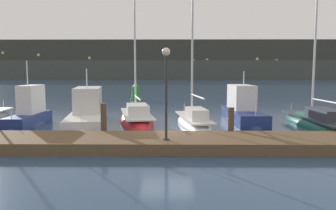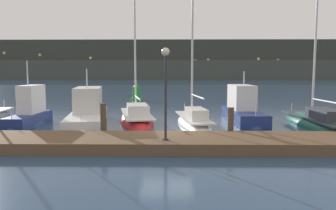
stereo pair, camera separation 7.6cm
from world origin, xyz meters
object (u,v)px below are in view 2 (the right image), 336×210
(sailboat_berth_5, at_px, (137,121))
(sailboat_berth_8, at_px, (317,125))
(motorboat_berth_3, at_px, (30,118))
(dock_lamppost, at_px, (166,78))
(channel_buoy, at_px, (136,93))
(motorboat_berth_4, at_px, (88,118))
(sailboat_berth_6, at_px, (194,124))
(motorboat_berth_7, at_px, (243,115))

(sailboat_berth_5, height_order, sailboat_berth_8, sailboat_berth_8)
(motorboat_berth_3, bearing_deg, dock_lamppost, -35.95)
(sailboat_berth_8, height_order, channel_buoy, sailboat_berth_8)
(motorboat_berth_4, xyz_separation_m, sailboat_berth_5, (2.85, 0.49, -0.25))
(sailboat_berth_5, height_order, dock_lamppost, sailboat_berth_5)
(motorboat_berth_4, relative_size, dock_lamppost, 2.08)
(motorboat_berth_4, bearing_deg, sailboat_berth_6, -7.45)
(motorboat_berth_3, bearing_deg, sailboat_berth_8, -0.62)
(sailboat_berth_6, relative_size, motorboat_berth_7, 1.43)
(motorboat_berth_4, relative_size, sailboat_berth_8, 0.72)
(sailboat_berth_5, bearing_deg, motorboat_berth_3, -169.44)
(sailboat_berth_8, bearing_deg, motorboat_berth_4, 176.45)
(motorboat_berth_4, distance_m, channel_buoy, 16.01)
(sailboat_berth_5, bearing_deg, motorboat_berth_7, 5.30)
(sailboat_berth_5, bearing_deg, channel_buoy, 96.32)
(motorboat_berth_7, bearing_deg, dock_lamppost, -121.87)
(sailboat_berth_8, relative_size, dock_lamppost, 2.90)
(motorboat_berth_3, height_order, motorboat_berth_7, motorboat_berth_3)
(dock_lamppost, bearing_deg, motorboat_berth_7, 58.13)
(motorboat_berth_4, bearing_deg, dock_lamppost, -53.45)
(sailboat_berth_8, bearing_deg, motorboat_berth_3, 179.38)
(sailboat_berth_6, distance_m, sailboat_berth_8, 6.99)
(sailboat_berth_6, xyz_separation_m, dock_lamppost, (-1.48, -5.61, 2.77))
(motorboat_berth_3, xyz_separation_m, motorboat_berth_7, (12.66, 1.74, -0.00))
(channel_buoy, bearing_deg, sailboat_berth_5, -83.68)
(motorboat_berth_3, height_order, sailboat_berth_5, sailboat_berth_5)
(sailboat_berth_8, relative_size, channel_buoy, 5.15)
(dock_lamppost, bearing_deg, motorboat_berth_3, 144.05)
(motorboat_berth_3, distance_m, channel_buoy, 17.18)
(motorboat_berth_4, height_order, sailboat_berth_6, sailboat_berth_6)
(sailboat_berth_6, distance_m, dock_lamppost, 6.43)
(sailboat_berth_5, distance_m, sailboat_berth_6, 3.63)
(sailboat_berth_5, bearing_deg, motorboat_berth_4, -170.35)
(motorboat_berth_4, distance_m, dock_lamppost, 8.40)
(motorboat_berth_4, height_order, sailboat_berth_5, sailboat_berth_5)
(motorboat_berth_3, relative_size, sailboat_berth_5, 0.51)
(sailboat_berth_5, height_order, channel_buoy, sailboat_berth_5)
(motorboat_berth_7, height_order, dock_lamppost, dock_lamppost)
(sailboat_berth_5, xyz_separation_m, sailboat_berth_8, (10.38, -1.31, -0.01))
(sailboat_berth_6, height_order, channel_buoy, sailboat_berth_6)
(motorboat_berth_4, distance_m, motorboat_berth_7, 9.51)
(motorboat_berth_7, bearing_deg, channel_buoy, 119.19)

